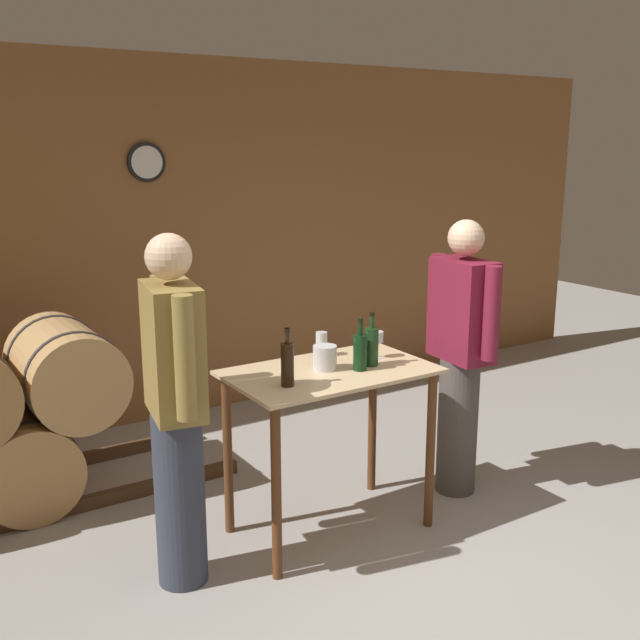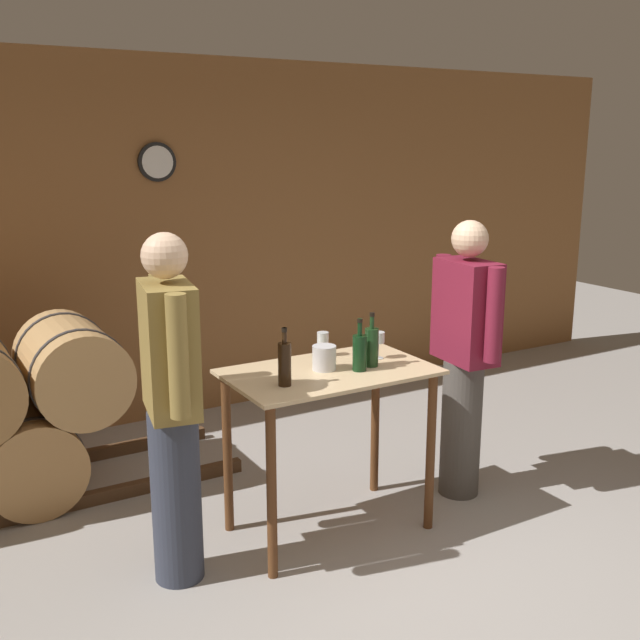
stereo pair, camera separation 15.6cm
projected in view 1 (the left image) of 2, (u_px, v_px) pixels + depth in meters
ground_plane at (444, 597)px, 3.53m from camera, size 14.00×14.00×0.00m
back_wall at (186, 241)px, 5.65m from camera, size 8.40×0.08×2.70m
tasting_table at (330, 404)px, 3.98m from camera, size 1.08×0.65×0.92m
wine_bottle_far_left at (287, 363)px, 3.65m from camera, size 0.07×0.07×0.29m
wine_bottle_left at (360, 351)px, 3.91m from camera, size 0.07×0.07×0.28m
wine_bottle_center at (372, 345)px, 3.99m from camera, size 0.07×0.07×0.29m
wine_glass_near_left at (322, 339)px, 4.17m from camera, size 0.06×0.06×0.14m
wine_glass_near_center at (377, 338)px, 4.13m from camera, size 0.07×0.07×0.15m
ice_bucket at (325, 358)px, 3.93m from camera, size 0.13×0.13×0.13m
person_host at (176, 406)px, 3.46m from camera, size 0.29×0.58×1.70m
person_visitor_with_scarf at (461, 353)px, 4.41m from camera, size 0.25×0.59×1.66m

